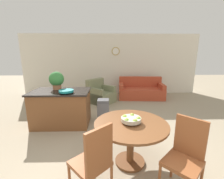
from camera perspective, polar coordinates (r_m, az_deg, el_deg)
The scene contains 11 objects.
wall_back at distance 6.98m, azimuth -0.75°, elevation 9.49°, with size 8.00×0.09×2.70m.
dining_table at distance 2.54m, azimuth 7.14°, elevation -15.81°, with size 1.18×1.18×0.73m.
dining_chair_near_left at distance 2.00m, azimuth -6.96°, elevation -25.03°, with size 0.59×0.59×1.01m.
dining_chair_near_right at distance 2.29m, azimuth 26.19°, elevation -21.07°, with size 0.59×0.59×1.01m.
fruit_bowl at distance 2.43m, azimuth 7.30°, elevation -11.17°, with size 0.32×0.32×0.12m.
kitchen_island at distance 4.10m, azimuth -18.57°, elevation -6.56°, with size 1.44×0.89×0.90m.
teal_bowl at distance 3.70m, azimuth -17.04°, elevation -0.57°, with size 0.34×0.34×0.08m.
potted_plant at distance 4.15m, azimuth -20.37°, elevation 3.51°, with size 0.38×0.38×0.46m.
trash_bin at distance 4.09m, azimuth -3.32°, elevation -8.06°, with size 0.31×0.30×0.62m.
couch at distance 6.50m, azimuth 10.86°, elevation -0.47°, with size 1.89×1.10×0.85m.
armchair at distance 5.77m, azimuth -4.40°, elevation -1.94°, with size 1.18×1.17×0.88m.
Camera 1 is at (-0.08, -1.47, 1.78)m, focal length 24.00 mm.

